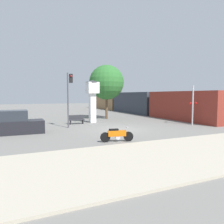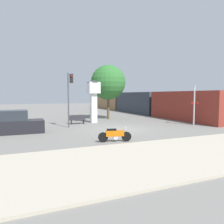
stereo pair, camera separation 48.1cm
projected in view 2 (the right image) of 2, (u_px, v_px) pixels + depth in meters
name	position (u px, v px, depth m)	size (l,w,h in m)	color
ground_plane	(119.00, 130.00, 18.74)	(120.00, 120.00, 0.00)	slate
sidewalk_strip	(188.00, 152.00, 11.09)	(36.00, 6.00, 0.10)	#B2A893
motorcycle	(115.00, 135.00, 13.82)	(2.10, 0.68, 0.94)	black
clock_tower	(93.00, 94.00, 23.36)	(1.44, 1.44, 4.54)	white
freight_train	(138.00, 103.00, 36.04)	(2.80, 34.22, 3.40)	maroon
traffic_light	(70.00, 91.00, 19.70)	(0.50, 0.35, 4.96)	#47474C
railroad_crossing_signal	(194.00, 104.00, 21.32)	(0.90, 0.82, 3.90)	#B7B7BC
street_tree	(108.00, 82.00, 26.75)	(4.25, 4.25, 6.63)	brown
bench	(77.00, 119.00, 22.38)	(1.60, 0.44, 0.92)	#2D2D33
parked_car	(15.00, 124.00, 16.87)	(4.23, 1.86, 1.80)	black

